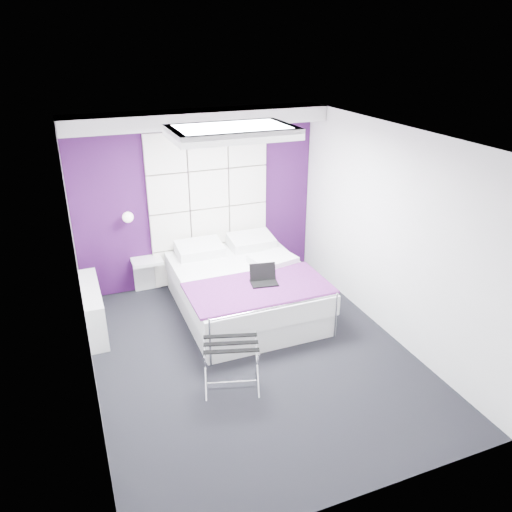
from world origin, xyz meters
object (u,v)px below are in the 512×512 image
Objects in this scene: nightstand at (147,261)px; laptop at (263,278)px; wall_lamp at (127,216)px; bed at (244,289)px; luggage_rack at (231,365)px; radiator at (93,308)px.

nightstand is 1.87m from laptop.
wall_lamp is 1.89m from bed.
nightstand is at bearing 140.93° from laptop.
luggage_rack is at bearing -80.23° from nightstand.
radiator is at bearing -139.34° from nightstand.
laptop is (0.81, 1.09, 0.39)m from luggage_rack.
bed is (1.34, -1.00, -0.90)m from wall_lamp.
radiator is 1.99m from bed.
bed reaches higher than luggage_rack.
radiator reaches higher than nightstand.
nightstand is (-1.14, 0.96, 0.20)m from bed.
luggage_rack is (1.27, -1.77, -0.02)m from radiator.
wall_lamp is 0.44× the size of laptop.
laptop is (1.24, -1.40, 0.15)m from nightstand.
bed is (1.98, -0.24, 0.02)m from radiator.
luggage_rack is at bearing -76.08° from wall_lamp.
luggage_rack is at bearing -114.87° from bed.
radiator is 0.55× the size of bed.
nightstand is 1.26× the size of laptop.
luggage_rack is (0.63, -2.53, -0.94)m from wall_lamp.
wall_lamp is at bearing 143.26° from bed.
nightstand is 0.74× the size of luggage_rack.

